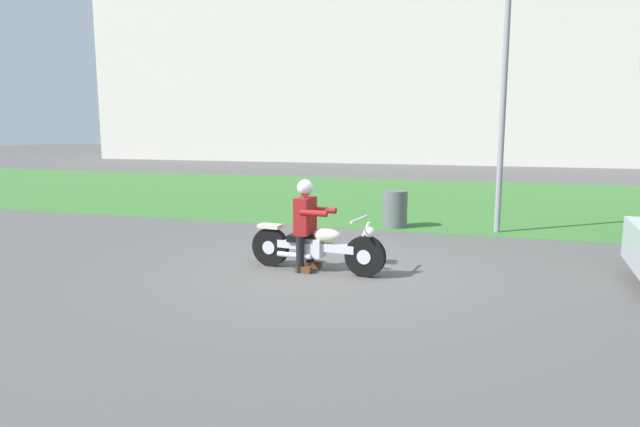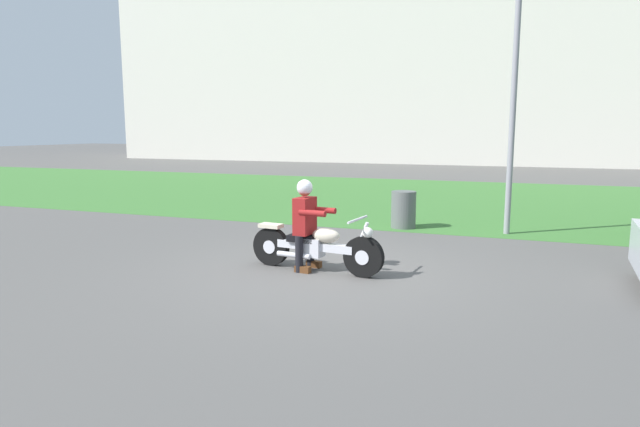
# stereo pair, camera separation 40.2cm
# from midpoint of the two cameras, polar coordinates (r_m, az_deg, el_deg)

# --- Properties ---
(ground) EXTENTS (120.00, 120.00, 0.00)m
(ground) POSITION_cam_midpoint_polar(r_m,az_deg,el_deg) (8.14, 1.86, -6.30)
(ground) COLOR #565451
(grass_verge) EXTENTS (60.00, 12.00, 0.01)m
(grass_verge) POSITION_cam_midpoint_polar(r_m,az_deg,el_deg) (17.44, 11.99, 1.63)
(grass_verge) COLOR #3D7533
(grass_verge) RESTS_ON ground
(stadium_facade) EXTENTS (58.04, 8.00, 14.75)m
(stadium_facade) POSITION_cam_midpoint_polar(r_m,az_deg,el_deg) (37.87, 23.12, 16.08)
(stadium_facade) COLOR silver
(stadium_facade) RESTS_ON ground
(motorcycle_lead) EXTENTS (2.17, 0.66, 0.86)m
(motorcycle_lead) POSITION_cam_midpoint_polar(r_m,az_deg,el_deg) (8.20, 0.96, -3.48)
(motorcycle_lead) COLOR black
(motorcycle_lead) RESTS_ON ground
(rider_lead) EXTENTS (0.58, 0.50, 1.38)m
(rider_lead) POSITION_cam_midpoint_polar(r_m,az_deg,el_deg) (8.19, -0.09, -0.45)
(rider_lead) COLOR black
(rider_lead) RESTS_ON ground
(streetlight_pole) EXTENTS (0.96, 0.20, 6.21)m
(streetlight_pole) POSITION_cam_midpoint_polar(r_m,az_deg,el_deg) (11.82, 21.42, 16.56)
(streetlight_pole) COLOR gray
(streetlight_pole) RESTS_ON ground
(trash_can) EXTENTS (0.53, 0.53, 0.80)m
(trash_can) POSITION_cam_midpoint_polar(r_m,az_deg,el_deg) (11.97, 9.69, 0.40)
(trash_can) COLOR #595E5B
(trash_can) RESTS_ON ground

